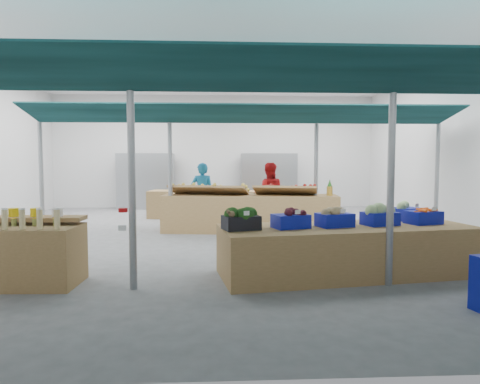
{
  "coord_description": "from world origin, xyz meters",
  "views": [
    {
      "loc": [
        0.15,
        -9.72,
        1.71
      ],
      "look_at": [
        0.56,
        -1.6,
        1.14
      ],
      "focal_mm": 32.0,
      "sensor_mm": 36.0,
      "label": 1
    }
  ],
  "objects_px": {
    "bottle_shelf": "(12,253)",
    "fruit_counter": "(250,213)",
    "vendor_right": "(269,194)",
    "vendor_left": "(202,194)",
    "veg_counter": "(347,250)"
  },
  "relations": [
    {
      "from": "bottle_shelf",
      "to": "fruit_counter",
      "type": "distance_m",
      "value": 5.7
    },
    {
      "from": "bottle_shelf",
      "to": "vendor_right",
      "type": "relative_size",
      "value": 1.11
    },
    {
      "from": "bottle_shelf",
      "to": "fruit_counter",
      "type": "height_order",
      "value": "bottle_shelf"
    },
    {
      "from": "fruit_counter",
      "to": "vendor_left",
      "type": "height_order",
      "value": "vendor_left"
    },
    {
      "from": "bottle_shelf",
      "to": "veg_counter",
      "type": "height_order",
      "value": "bottle_shelf"
    },
    {
      "from": "vendor_left",
      "to": "vendor_right",
      "type": "distance_m",
      "value": 1.8
    },
    {
      "from": "bottle_shelf",
      "to": "vendor_right",
      "type": "height_order",
      "value": "vendor_right"
    },
    {
      "from": "veg_counter",
      "to": "vendor_left",
      "type": "height_order",
      "value": "vendor_left"
    },
    {
      "from": "fruit_counter",
      "to": "vendor_left",
      "type": "xyz_separation_m",
      "value": [
        -1.2,
        1.1,
        0.39
      ]
    },
    {
      "from": "fruit_counter",
      "to": "vendor_left",
      "type": "distance_m",
      "value": 1.67
    },
    {
      "from": "vendor_right",
      "to": "fruit_counter",
      "type": "bearing_deg",
      "value": 68.28
    },
    {
      "from": "bottle_shelf",
      "to": "vendor_right",
      "type": "distance_m",
      "value": 6.94
    },
    {
      "from": "fruit_counter",
      "to": "vendor_right",
      "type": "relative_size",
      "value": 2.5
    },
    {
      "from": "veg_counter",
      "to": "bottle_shelf",
      "type": "bearing_deg",
      "value": 174.83
    },
    {
      "from": "bottle_shelf",
      "to": "veg_counter",
      "type": "relative_size",
      "value": 0.49
    }
  ]
}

